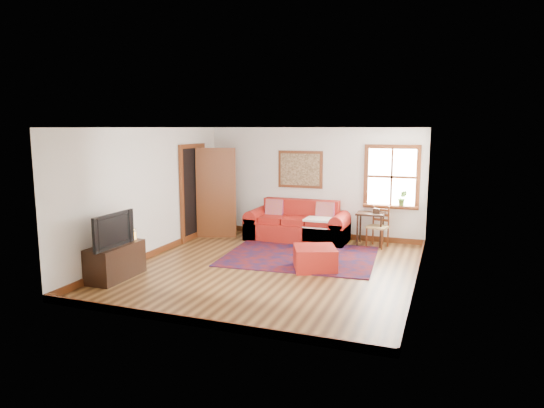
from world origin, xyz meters
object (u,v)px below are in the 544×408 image
at_px(red_ottoman, 315,258).
at_px(red_leather_sofa, 298,227).
at_px(media_cabinet, 116,261).
at_px(side_table, 371,218).
at_px(ladder_back_chair, 379,225).

bearing_deg(red_ottoman, red_leather_sofa, 92.34).
xyz_separation_m(red_leather_sofa, media_cabinet, (-2.03, -3.74, -0.00)).
distance_m(red_ottoman, side_table, 2.28).
height_order(red_leather_sofa, ladder_back_chair, red_leather_sofa).
bearing_deg(media_cabinet, red_leather_sofa, 61.54).
distance_m(red_leather_sofa, side_table, 1.63).
height_order(red_leather_sofa, side_table, red_leather_sofa).
xyz_separation_m(red_leather_sofa, ladder_back_chair, (1.79, -0.01, 0.17)).
height_order(ladder_back_chair, media_cabinet, ladder_back_chair).
relative_size(red_leather_sofa, ladder_back_chair, 2.61).
bearing_deg(red_leather_sofa, media_cabinet, -118.46).
xyz_separation_m(red_leather_sofa, side_table, (1.60, 0.04, 0.29)).
bearing_deg(red_leather_sofa, red_ottoman, -65.33).
bearing_deg(ladder_back_chair, red_ottoman, -111.32).
bearing_deg(side_table, red_ottoman, -106.46).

